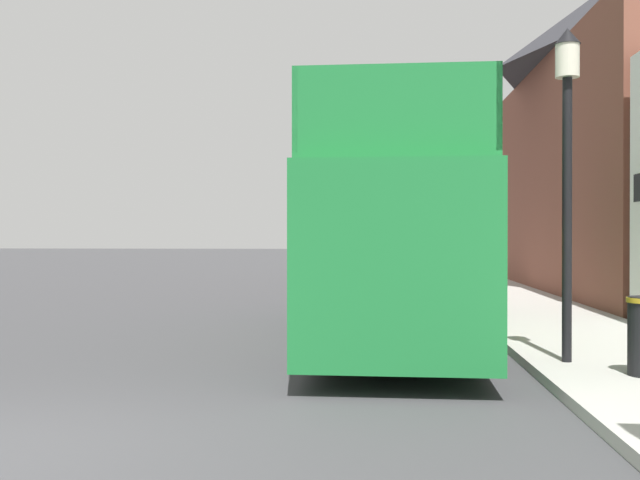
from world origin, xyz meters
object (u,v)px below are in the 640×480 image
at_px(lamp_post_second, 478,175).
at_px(tour_bus, 396,240).
at_px(parked_car_ahead_of_bus, 407,274).
at_px(lamp_post_nearest, 567,131).
at_px(lamp_post_third, 450,194).

bearing_deg(lamp_post_second, tour_bus, -114.09).
height_order(tour_bus, lamp_post_second, lamp_post_second).
bearing_deg(parked_car_ahead_of_bus, lamp_post_second, -68.19).
distance_m(lamp_post_nearest, lamp_post_second, 7.88).
bearing_deg(parked_car_ahead_of_bus, lamp_post_nearest, -84.44).
bearing_deg(tour_bus, lamp_post_third, 81.57).
bearing_deg(lamp_post_second, lamp_post_third, 89.19).
relative_size(lamp_post_second, lamp_post_third, 1.01).
bearing_deg(lamp_post_nearest, lamp_post_second, 90.98).
relative_size(parked_car_ahead_of_bus, lamp_post_nearest, 0.96).
bearing_deg(lamp_post_nearest, lamp_post_third, 90.08).
height_order(tour_bus, lamp_post_third, lamp_post_third).
height_order(parked_car_ahead_of_bus, lamp_post_nearest, lamp_post_nearest).
relative_size(parked_car_ahead_of_bus, lamp_post_third, 0.96).
relative_size(tour_bus, lamp_post_third, 2.23).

